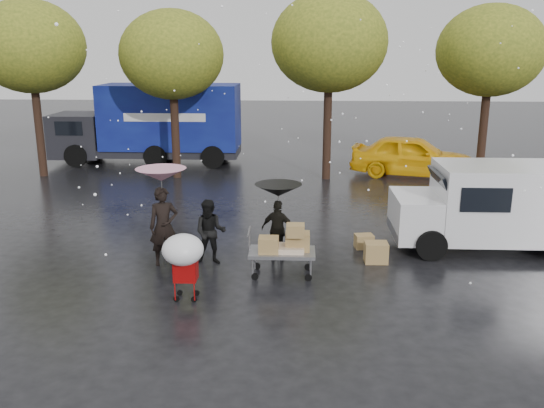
{
  "coord_description": "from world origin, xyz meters",
  "views": [
    {
      "loc": [
        1.41,
        -12.51,
        5.06
      ],
      "look_at": [
        0.76,
        1.0,
        1.37
      ],
      "focal_mm": 38.0,
      "sensor_mm": 36.0,
      "label": 1
    }
  ],
  "objects_px": {
    "person_pink": "(164,226)",
    "shopping_cart": "(183,253)",
    "blue_truck": "(153,124)",
    "yellow_taxi": "(412,156)",
    "person_black": "(278,230)",
    "vendor_cart": "(286,245)",
    "white_van": "(497,205)"
  },
  "relations": [
    {
      "from": "person_pink",
      "to": "person_black",
      "type": "xyz_separation_m",
      "value": [
        2.71,
        0.52,
        -0.21
      ]
    },
    {
      "from": "white_van",
      "to": "person_pink",
      "type": "bearing_deg",
      "value": -169.4
    },
    {
      "from": "person_black",
      "to": "blue_truck",
      "type": "relative_size",
      "value": 0.18
    },
    {
      "from": "white_van",
      "to": "yellow_taxi",
      "type": "height_order",
      "value": "white_van"
    },
    {
      "from": "vendor_cart",
      "to": "shopping_cart",
      "type": "relative_size",
      "value": 1.04
    },
    {
      "from": "white_van",
      "to": "yellow_taxi",
      "type": "bearing_deg",
      "value": 93.32
    },
    {
      "from": "vendor_cart",
      "to": "yellow_taxi",
      "type": "relative_size",
      "value": 0.31
    },
    {
      "from": "vendor_cart",
      "to": "blue_truck",
      "type": "distance_m",
      "value": 14.58
    },
    {
      "from": "vendor_cart",
      "to": "yellow_taxi",
      "type": "height_order",
      "value": "yellow_taxi"
    },
    {
      "from": "person_black",
      "to": "white_van",
      "type": "distance_m",
      "value": 5.68
    },
    {
      "from": "yellow_taxi",
      "to": "vendor_cart",
      "type": "bearing_deg",
      "value": 170.22
    },
    {
      "from": "person_pink",
      "to": "vendor_cart",
      "type": "distance_m",
      "value": 2.98
    },
    {
      "from": "person_black",
      "to": "white_van",
      "type": "bearing_deg",
      "value": -151.74
    },
    {
      "from": "white_van",
      "to": "yellow_taxi",
      "type": "relative_size",
      "value": 1.01
    },
    {
      "from": "person_pink",
      "to": "shopping_cart",
      "type": "bearing_deg",
      "value": -85.98
    },
    {
      "from": "shopping_cart",
      "to": "white_van",
      "type": "xyz_separation_m",
      "value": [
        7.39,
        3.67,
        0.1
      ]
    },
    {
      "from": "person_pink",
      "to": "person_black",
      "type": "height_order",
      "value": "person_pink"
    },
    {
      "from": "vendor_cart",
      "to": "person_black",
      "type": "bearing_deg",
      "value": 100.89
    },
    {
      "from": "blue_truck",
      "to": "vendor_cart",
      "type": "bearing_deg",
      "value": -64.45
    },
    {
      "from": "person_black",
      "to": "white_van",
      "type": "relative_size",
      "value": 0.3
    },
    {
      "from": "yellow_taxi",
      "to": "person_pink",
      "type": "bearing_deg",
      "value": 157.19
    },
    {
      "from": "blue_truck",
      "to": "yellow_taxi",
      "type": "bearing_deg",
      "value": -11.63
    },
    {
      "from": "person_pink",
      "to": "yellow_taxi",
      "type": "bearing_deg",
      "value": 33.99
    },
    {
      "from": "person_pink",
      "to": "vendor_cart",
      "type": "height_order",
      "value": "person_pink"
    },
    {
      "from": "person_pink",
      "to": "person_black",
      "type": "relative_size",
      "value": 1.28
    },
    {
      "from": "person_black",
      "to": "blue_truck",
      "type": "xyz_separation_m",
      "value": [
        -6.06,
        12.02,
        1.02
      ]
    },
    {
      "from": "shopping_cart",
      "to": "blue_truck",
      "type": "bearing_deg",
      "value": 106.15
    },
    {
      "from": "person_pink",
      "to": "white_van",
      "type": "bearing_deg",
      "value": -8.23
    },
    {
      "from": "shopping_cart",
      "to": "white_van",
      "type": "relative_size",
      "value": 0.3
    },
    {
      "from": "person_pink",
      "to": "vendor_cart",
      "type": "relative_size",
      "value": 1.25
    },
    {
      "from": "shopping_cart",
      "to": "blue_truck",
      "type": "relative_size",
      "value": 0.18
    },
    {
      "from": "person_pink",
      "to": "yellow_taxi",
      "type": "xyz_separation_m",
      "value": [
        7.77,
        10.25,
        -0.12
      ]
    }
  ]
}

